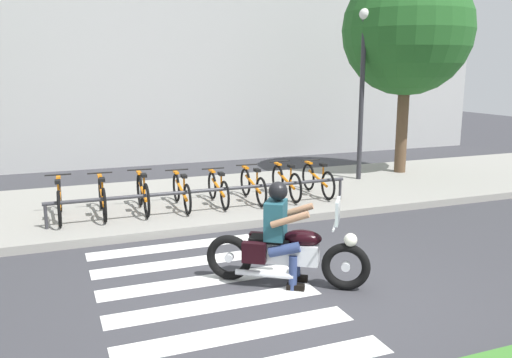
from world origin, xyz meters
name	(u,v)px	position (x,y,z in m)	size (l,w,h in m)	color
ground_plane	(290,292)	(0.00, 0.00, 0.00)	(48.00, 48.00, 0.00)	#38383D
sidewalk	(192,201)	(0.00, 5.11, 0.07)	(24.00, 4.40, 0.15)	gray
crosswalk_stripe_1	(237,333)	(-1.04, -0.80, 0.00)	(2.80, 0.40, 0.01)	white
crosswalk_stripe_2	(216,304)	(-1.04, 0.00, 0.00)	(2.80, 0.40, 0.01)	white
crosswalk_stripe_3	(199,281)	(-1.04, 0.80, 0.00)	(2.80, 0.40, 0.01)	white
crosswalk_stripe_4	(185,263)	(-1.04, 1.60, 0.00)	(2.80, 0.40, 0.01)	white
crosswalk_stripe_5	(173,247)	(-1.04, 2.40, 0.00)	(2.80, 0.40, 0.01)	white
motorcycle	(287,253)	(0.06, 0.26, 0.46)	(1.95, 1.37, 1.24)	black
rider	(282,226)	(0.00, 0.31, 0.83)	(0.77, 0.73, 1.45)	#1E4C59
bicycle_0	(59,201)	(-2.74, 4.30, 0.51)	(0.48, 1.71, 0.80)	black
bicycle_1	(102,197)	(-1.97, 4.30, 0.51)	(0.48, 1.68, 0.78)	black
bicycle_2	(143,194)	(-1.19, 4.30, 0.51)	(0.48, 1.62, 0.80)	black
bicycle_3	(182,192)	(-0.42, 4.30, 0.49)	(0.48, 1.69, 0.73)	black
bicycle_4	(218,189)	(0.35, 4.30, 0.48)	(0.48, 1.57, 0.72)	black
bicycle_5	(253,185)	(1.13, 4.30, 0.49)	(0.48, 1.64, 0.74)	black
bicycle_6	(286,182)	(1.90, 4.30, 0.50)	(0.48, 1.63, 0.77)	black
bicycle_7	(318,180)	(2.67, 4.30, 0.50)	(0.48, 1.62, 0.75)	black
bike_rack	(208,191)	(-0.03, 3.75, 0.58)	(6.01, 0.07, 0.49)	#333338
street_lamp	(362,80)	(4.49, 5.51, 2.63)	(0.28, 0.28, 4.34)	#2D2D33
tree_near_rack	(407,31)	(6.04, 5.91, 3.88)	(3.37, 3.37, 5.58)	brown
building_backdrop	(141,30)	(0.00, 10.81, 4.07)	(24.00, 1.20, 8.14)	#ADADAD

